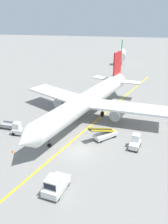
% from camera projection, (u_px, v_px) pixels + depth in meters
% --- Properties ---
extents(ground_plane, '(300.00, 300.00, 0.00)m').
position_uv_depth(ground_plane, '(79.00, 151.00, 33.71)').
color(ground_plane, gray).
extents(taxi_line_yellow, '(26.37, 75.72, 0.01)m').
position_uv_depth(taxi_line_yellow, '(80.00, 134.00, 38.34)').
color(taxi_line_yellow, yellow).
rests_on(taxi_line_yellow, ground).
extents(airliner, '(27.59, 34.31, 10.10)m').
position_uv_depth(airliner, '(88.00, 100.00, 43.07)').
color(airliner, white).
rests_on(airliner, ground).
extents(pushback_tug, '(2.56, 3.90, 2.20)m').
position_uv_depth(pushback_tug, '(55.00, 185.00, 25.87)').
color(pushback_tug, silver).
rests_on(pushback_tug, ground).
extents(baggage_tug_near_wing, '(1.82, 2.64, 2.10)m').
position_uv_depth(baggage_tug_near_wing, '(135.00, 142.00, 34.22)').
color(baggage_tug_near_wing, silver).
rests_on(baggage_tug_near_wing, ground).
extents(baggage_tug_by_cargo_door, '(2.49, 1.49, 2.10)m').
position_uv_depth(baggage_tug_by_cargo_door, '(19.00, 129.00, 37.83)').
color(baggage_tug_by_cargo_door, silver).
rests_on(baggage_tug_by_cargo_door, ground).
extents(belt_loader_forward_hold, '(4.44, 4.40, 2.59)m').
position_uv_depth(belt_loader_forward_hold, '(105.00, 134.00, 36.77)').
color(belt_loader_forward_hold, silver).
rests_on(belt_loader_forward_hold, ground).
extents(baggage_cart_loaded, '(3.82, 1.86, 0.94)m').
position_uv_depth(baggage_cart_loaded, '(8.00, 126.00, 40.09)').
color(baggage_cart_loaded, '#A5A5A8').
rests_on(baggage_cart_loaded, ground).
extents(ground_crew_marshaller, '(0.36, 0.24, 1.70)m').
position_uv_depth(ground_crew_marshaller, '(37.00, 134.00, 36.39)').
color(ground_crew_marshaller, '#26262D').
rests_on(ground_crew_marshaller, ground).
extents(safety_cone_nose_left, '(0.36, 0.36, 0.44)m').
position_uv_depth(safety_cone_nose_left, '(74.00, 109.00, 47.12)').
color(safety_cone_nose_left, orange).
rests_on(safety_cone_nose_left, ground).
extents(safety_cone_nose_right, '(0.36, 0.36, 0.44)m').
position_uv_depth(safety_cone_nose_right, '(46.00, 136.00, 37.45)').
color(safety_cone_nose_right, orange).
rests_on(safety_cone_nose_right, ground).
extents(safety_cone_wingtip_left, '(0.36, 0.36, 0.44)m').
position_uv_depth(safety_cone_wingtip_left, '(44.00, 123.00, 41.45)').
color(safety_cone_wingtip_left, orange).
rests_on(safety_cone_wingtip_left, ground).
extents(safety_cone_wingtip_right, '(0.36, 0.36, 0.44)m').
position_uv_depth(safety_cone_wingtip_right, '(12.00, 151.00, 33.36)').
color(safety_cone_wingtip_right, orange).
rests_on(safety_cone_wingtip_right, ground).
extents(distant_aircraft_far_left, '(3.00, 10.10, 8.80)m').
position_uv_depth(distant_aircraft_far_left, '(122.00, 54.00, 86.68)').
color(distant_aircraft_far_left, silver).
rests_on(distant_aircraft_far_left, ground).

